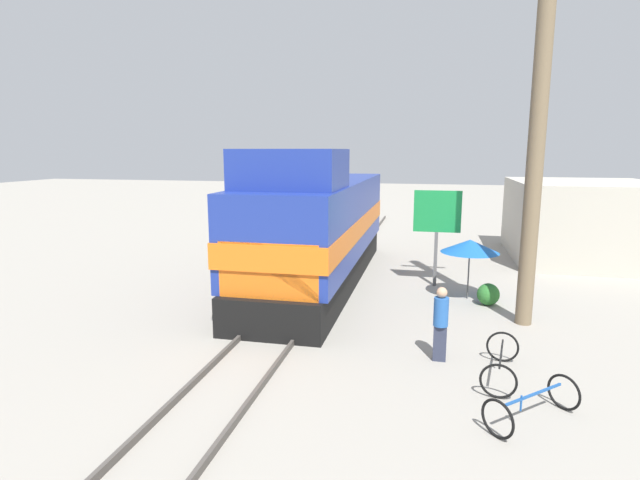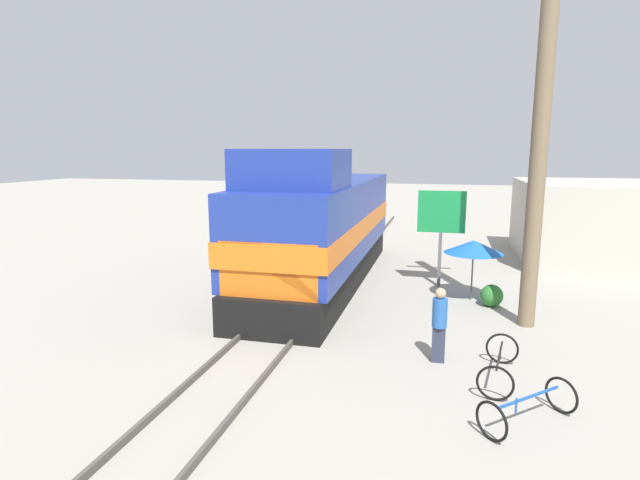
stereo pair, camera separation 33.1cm
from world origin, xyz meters
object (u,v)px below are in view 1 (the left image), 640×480
(utility_pole, at_px, (539,105))
(person_bystander, at_px, (441,321))
(bicycle_spare, at_px, (532,404))
(vendor_umbrella, at_px, (470,246))
(billboard_sign, at_px, (437,217))
(bicycle, at_px, (501,362))
(locomotive, at_px, (317,229))

(utility_pole, xyz_separation_m, person_bystander, (-2.36, -3.13, -5.08))
(person_bystander, height_order, bicycle_spare, person_bystander)
(utility_pole, xyz_separation_m, vendor_umbrella, (-1.40, 2.16, -4.27))
(bicycle_spare, bearing_deg, billboard_sign, 146.99)
(person_bystander, height_order, bicycle, person_bystander)
(billboard_sign, relative_size, person_bystander, 1.95)
(locomotive, height_order, bicycle_spare, locomotive)
(utility_pole, relative_size, billboard_sign, 3.47)
(utility_pole, height_order, vendor_umbrella, utility_pole)
(bicycle, xyz_separation_m, bicycle_spare, (0.33, -1.75, -0.02))
(billboard_sign, bearing_deg, utility_pole, -55.54)
(utility_pole, height_order, bicycle, utility_pole)
(billboard_sign, xyz_separation_m, bicycle, (1.37, -7.41, -2.13))
(utility_pole, distance_m, billboard_sign, 5.62)
(person_bystander, relative_size, bicycle_spare, 0.95)
(utility_pole, xyz_separation_m, billboard_sign, (-2.46, 3.59, -3.55))
(vendor_umbrella, bearing_deg, billboard_sign, 126.75)
(locomotive, relative_size, billboard_sign, 3.63)
(billboard_sign, bearing_deg, bicycle, -79.49)
(billboard_sign, xyz_separation_m, bicycle_spare, (1.71, -9.16, -2.14))
(billboard_sign, height_order, bicycle, billboard_sign)
(locomotive, bearing_deg, person_bystander, -54.27)
(locomotive, xyz_separation_m, person_bystander, (4.32, -6.00, -1.09))
(vendor_umbrella, bearing_deg, locomotive, 172.37)
(vendor_umbrella, height_order, person_bystander, vendor_umbrella)
(utility_pole, bearing_deg, locomotive, 156.75)
(utility_pole, relative_size, vendor_umbrella, 6.03)
(bicycle, bearing_deg, billboard_sign, -69.97)
(bicycle_spare, bearing_deg, locomotive, 171.49)
(utility_pole, relative_size, bicycle, 5.88)
(locomotive, distance_m, billboard_sign, 4.30)
(vendor_umbrella, xyz_separation_m, person_bystander, (-0.96, -5.29, -0.81))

